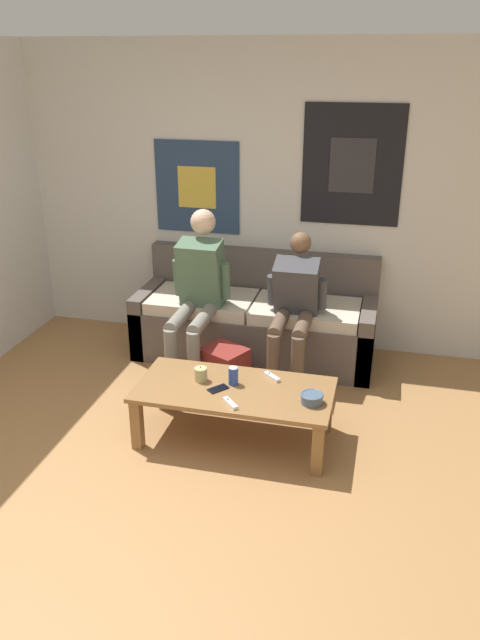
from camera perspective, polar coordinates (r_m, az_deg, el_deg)
ground_plane at (r=3.73m, az=-11.18°, el=-17.70°), size 18.00×18.00×0.00m
wall_back at (r=5.45m, az=-0.53°, el=11.11°), size 10.00×0.07×2.55m
couch at (r=5.34m, az=1.43°, el=-0.19°), size 2.01×0.75×0.86m
coffee_table at (r=4.16m, az=-0.53°, el=-6.93°), size 1.30×0.62×0.39m
person_seated_adult at (r=4.91m, az=-3.93°, el=2.77°), size 0.47×0.89×1.30m
person_seated_teen at (r=4.80m, az=4.95°, el=1.28°), size 0.47×0.84×1.16m
backpack at (r=4.80m, az=-1.54°, el=-4.73°), size 0.40×0.39×0.36m
ceramic_bowl at (r=3.97m, az=6.59°, el=-7.08°), size 0.15×0.15×0.07m
pillar_candle at (r=4.20m, az=-3.61°, el=-4.97°), size 0.09×0.09×0.11m
drink_can_blue at (r=4.15m, az=-0.62°, el=-5.12°), size 0.07×0.07×0.12m
game_controller_near_left at (r=3.94m, az=-0.90°, el=-7.62°), size 0.12×0.13×0.03m
game_controller_near_right at (r=4.24m, az=2.94°, el=-5.21°), size 0.13×0.12×0.03m
cell_phone at (r=4.11m, az=-2.02°, el=-6.30°), size 0.14×0.15×0.01m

